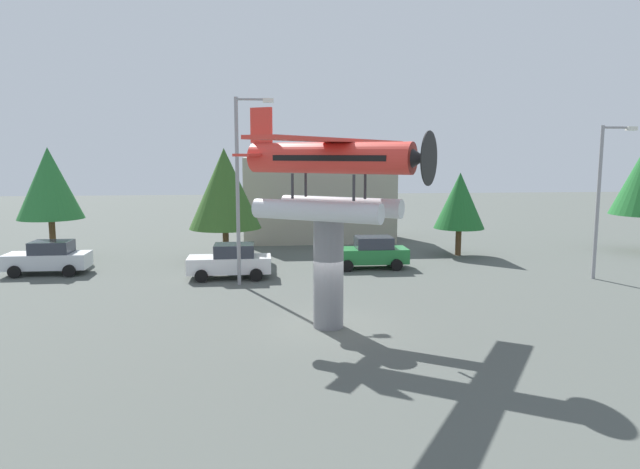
{
  "coord_description": "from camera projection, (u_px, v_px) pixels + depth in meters",
  "views": [
    {
      "loc": [
        -2.44,
        -20.8,
        6.36
      ],
      "look_at": [
        0.0,
        3.0,
        3.02
      ],
      "focal_mm": 32.95,
      "sensor_mm": 36.0,
      "label": 1
    }
  ],
  "objects": [
    {
      "name": "ground_plane",
      "position": [
        328.0,
        327.0,
        21.62
      ],
      "size": [
        140.0,
        140.0,
        0.0
      ],
      "primitive_type": "plane",
      "color": "#4C514C"
    },
    {
      "name": "display_pedestal",
      "position": [
        328.0,
        273.0,
        21.34
      ],
      "size": [
        1.1,
        1.1,
        4.03
      ],
      "primitive_type": "cylinder",
      "color": "slate",
      "rests_on": "ground"
    },
    {
      "name": "floatplane_monument",
      "position": [
        332.0,
        172.0,
        20.77
      ],
      "size": [
        7.02,
        9.34,
        4.0
      ],
      "rotation": [
        0.0,
        0.0,
        -0.57
      ],
      "color": "silver",
      "rests_on": "display_pedestal"
    },
    {
      "name": "car_near_silver",
      "position": [
        49.0,
        258.0,
        30.91
      ],
      "size": [
        4.2,
        2.02,
        1.76
      ],
      "rotation": [
        0.0,
        0.0,
        3.14
      ],
      "color": "silver",
      "rests_on": "ground"
    },
    {
      "name": "car_mid_white",
      "position": [
        231.0,
        261.0,
        29.91
      ],
      "size": [
        4.2,
        2.02,
        1.76
      ],
      "rotation": [
        0.0,
        0.0,
        3.14
      ],
      "color": "white",
      "rests_on": "ground"
    },
    {
      "name": "car_far_green",
      "position": [
        370.0,
        252.0,
        32.52
      ],
      "size": [
        4.2,
        2.02,
        1.76
      ],
      "rotation": [
        0.0,
        0.0,
        3.14
      ],
      "color": "#237A38",
      "rests_on": "ground"
    },
    {
      "name": "streetlight_primary",
      "position": [
        241.0,
        179.0,
        27.85
      ],
      "size": [
        1.84,
        0.28,
        8.94
      ],
      "color": "gray",
      "rests_on": "ground"
    },
    {
      "name": "streetlight_secondary",
      "position": [
        602.0,
        191.0,
        29.3
      ],
      "size": [
        1.84,
        0.28,
        7.7
      ],
      "color": "gray",
      "rests_on": "ground"
    },
    {
      "name": "storefront_building",
      "position": [
        317.0,
        199.0,
        43.05
      ],
      "size": [
        10.7,
        5.61,
        6.02
      ],
      "primitive_type": "cube",
      "color": "#9E9384",
      "rests_on": "ground"
    },
    {
      "name": "tree_west",
      "position": [
        49.0,
        183.0,
        34.04
      ],
      "size": [
        3.74,
        3.74,
        6.69
      ],
      "color": "brown",
      "rests_on": "ground"
    },
    {
      "name": "tree_east",
      "position": [
        225.0,
        189.0,
        34.23
      ],
      "size": [
        4.22,
        4.22,
        6.64
      ],
      "color": "brown",
      "rests_on": "ground"
    },
    {
      "name": "tree_center_back",
      "position": [
        460.0,
        201.0,
        36.25
      ],
      "size": [
        3.11,
        3.11,
        5.16
      ],
      "color": "brown",
      "rests_on": "ground"
    }
  ]
}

